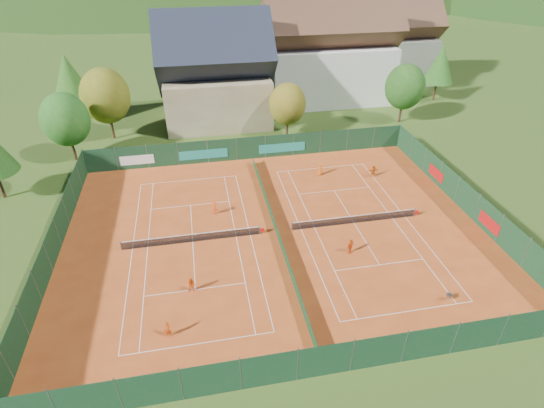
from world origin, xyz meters
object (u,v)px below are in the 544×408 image
(player_left_far, at_px, (214,208))
(player_right_near, at_px, (350,246))
(player_left_mid, at_px, (191,285))
(player_right_far_a, at_px, (320,169))
(ball_hopper, at_px, (449,295))
(hotel_block_a, at_px, (329,55))
(player_right_far_b, at_px, (373,171))
(chalet, at_px, (215,77))
(player_left_near, at_px, (168,330))
(hotel_block_b, at_px, (388,45))

(player_left_far, relative_size, player_right_near, 0.94)
(player_left_mid, xyz_separation_m, player_right_far_a, (15.66, 16.83, 0.02))
(ball_hopper, height_order, player_left_far, player_left_far)
(hotel_block_a, relative_size, player_left_mid, 14.92)
(player_right_far_a, distance_m, player_right_far_b, 6.24)
(chalet, height_order, player_left_near, chalet)
(chalet, relative_size, player_right_far_b, 10.77)
(player_left_far, relative_size, player_right_far_a, 0.97)
(hotel_block_b, bearing_deg, player_right_far_b, -115.09)
(player_right_near, height_order, player_right_far_b, player_right_near)
(hotel_block_a, relative_size, player_left_far, 14.94)
(hotel_block_a, distance_m, ball_hopper, 48.10)
(player_left_far, distance_m, player_right_far_a, 14.30)
(hotel_block_b, bearing_deg, player_left_far, -131.87)
(player_left_mid, distance_m, player_right_far_b, 26.52)
(player_left_mid, relative_size, player_right_near, 0.94)
(player_left_far, bearing_deg, ball_hopper, 160.53)
(player_left_near, xyz_separation_m, player_right_far_b, (23.51, 19.48, 0.02))
(player_left_far, distance_m, player_right_near, 14.42)
(player_left_mid, bearing_deg, player_left_near, -102.89)
(ball_hopper, xyz_separation_m, player_right_far_b, (1.82, 20.06, 0.20))
(player_left_near, bearing_deg, player_left_far, 73.89)
(chalet, bearing_deg, player_right_near, -75.35)
(hotel_block_a, xyz_separation_m, hotel_block_b, (14.00, 8.00, -0.76))
(hotel_block_b, relative_size, player_left_far, 11.95)
(hotel_block_a, xyz_separation_m, player_right_far_b, (-2.55, -27.35, -6.63))
(player_left_mid, bearing_deg, ball_hopper, -3.32)
(player_left_near, bearing_deg, chalet, 80.54)
(hotel_block_b, height_order, player_left_far, hotel_block_b)
(hotel_block_a, height_order, player_left_near, hotel_block_a)
(player_left_mid, xyz_separation_m, player_right_near, (14.23, 2.29, 0.05))
(player_right_far_a, relative_size, player_right_far_b, 0.99)
(hotel_block_b, distance_m, player_right_near, 54.28)
(hotel_block_a, distance_m, player_left_near, 54.01)
(player_right_near, xyz_separation_m, player_right_far_a, (1.44, 14.55, -0.02))
(hotel_block_b, height_order, player_right_far_b, hotel_block_b)
(ball_hopper, xyz_separation_m, player_left_far, (-17.22, 15.70, 0.17))
(player_right_near, relative_size, player_right_far_b, 1.02)
(chalet, height_order, player_right_near, chalet)
(hotel_block_b, bearing_deg, hotel_block_a, -150.26)
(hotel_block_b, xyz_separation_m, player_right_far_b, (-16.55, -35.35, -5.87))
(chalet, relative_size, player_right_far_a, 10.84)
(ball_hopper, height_order, player_right_far_a, player_right_far_a)
(player_left_mid, bearing_deg, chalet, 92.11)
(chalet, xyz_separation_m, hotel_block_b, (33.00, 14.00, -0.01))
(hotel_block_b, xyz_separation_m, player_left_far, (-35.59, -39.71, -5.90))
(hotel_block_a, bearing_deg, player_left_near, -119.10)
(player_left_near, relative_size, player_right_far_a, 0.98)
(ball_hopper, height_order, player_left_mid, player_left_mid)
(player_right_far_a, bearing_deg, player_right_far_b, 140.81)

